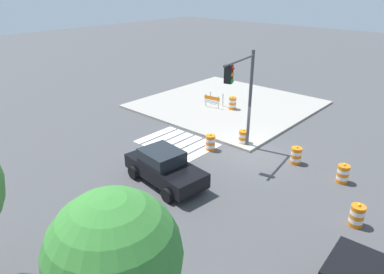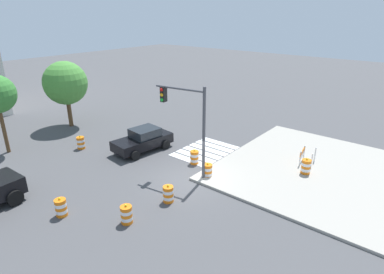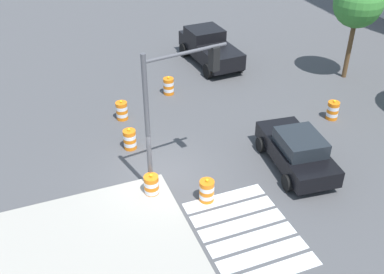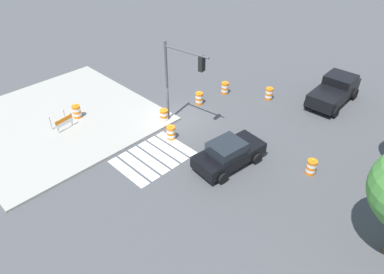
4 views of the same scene
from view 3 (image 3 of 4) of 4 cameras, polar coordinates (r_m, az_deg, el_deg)
ground_plane at (r=18.33m, az=-3.89°, el=-5.08°), size 120.00×120.00×0.00m
crosswalk_stripes at (r=16.10m, az=6.94°, el=-11.80°), size 4.35×3.20×0.02m
sports_car at (r=18.87m, az=13.09°, el=-1.65°), size 4.48×2.51×1.63m
pickup_truck at (r=27.79m, az=2.09°, el=11.32°), size 5.24×2.55×1.92m
traffic_barrel_near_corner at (r=22.10m, az=-8.84°, el=3.30°), size 0.56×0.56×1.02m
traffic_barrel_crosswalk_end at (r=24.17m, az=-2.97°, el=6.43°), size 0.56×0.56×1.02m
traffic_barrel_median_near at (r=17.21m, az=-5.13°, el=-6.17°), size 0.56×0.56×1.02m
traffic_barrel_median_far at (r=22.90m, az=17.32°, el=3.23°), size 0.56×0.56×1.02m
traffic_barrel_far_curb at (r=16.93m, az=1.88°, el=-6.81°), size 0.56×0.56×1.02m
traffic_barrel_lane_center at (r=19.89m, az=-7.85°, el=-0.30°), size 0.56×0.56×1.02m
traffic_light_pole at (r=15.99m, az=-2.15°, el=5.52°), size 0.78×3.26×5.50m
street_tree_streetside_mid at (r=26.18m, az=20.25°, el=15.52°), size 2.60×2.60×5.55m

